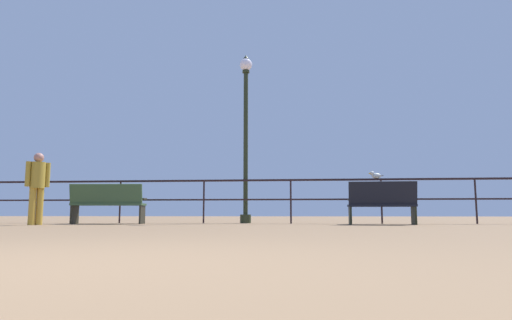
% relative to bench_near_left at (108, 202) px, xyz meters
% --- Properties ---
extents(ground_plane, '(60.00, 60.00, 0.00)m').
position_rel_bench_near_left_xyz_m(ground_plane, '(3.25, -8.02, -0.53)').
color(ground_plane, '#876849').
extents(pier_railing, '(24.40, 0.05, 1.11)m').
position_rel_bench_near_left_xyz_m(pier_railing, '(3.25, 0.90, 0.29)').
color(pier_railing, black).
rests_on(pier_railing, ground_plane).
extents(bench_near_left, '(1.75, 0.78, 0.95)m').
position_rel_bench_near_left_xyz_m(bench_near_left, '(0.00, 0.00, 0.00)').
color(bench_near_left, '#355133').
rests_on(bench_near_left, ground_plane).
extents(bench_near_right, '(1.49, 0.65, 0.96)m').
position_rel_bench_near_left_xyz_m(bench_near_right, '(6.42, -0.00, -0.02)').
color(bench_near_right, black).
rests_on(bench_near_right, ground_plane).
extents(lamppost_center, '(0.33, 0.33, 4.48)m').
position_rel_bench_near_left_xyz_m(lamppost_center, '(3.19, 1.15, 2.05)').
color(lamppost_center, '#252D1A').
rests_on(lamppost_center, ground_plane).
extents(person_by_bench, '(0.37, 0.41, 1.59)m').
position_rel_bench_near_left_xyz_m(person_by_bench, '(-1.17, -1.00, 0.38)').
color(person_by_bench, '#B68E2E').
rests_on(person_by_bench, ground_plane).
extents(seagull_on_rail, '(0.38, 0.19, 0.18)m').
position_rel_bench_near_left_xyz_m(seagull_on_rail, '(6.45, 0.90, 0.66)').
color(seagull_on_rail, silver).
rests_on(seagull_on_rail, pier_railing).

